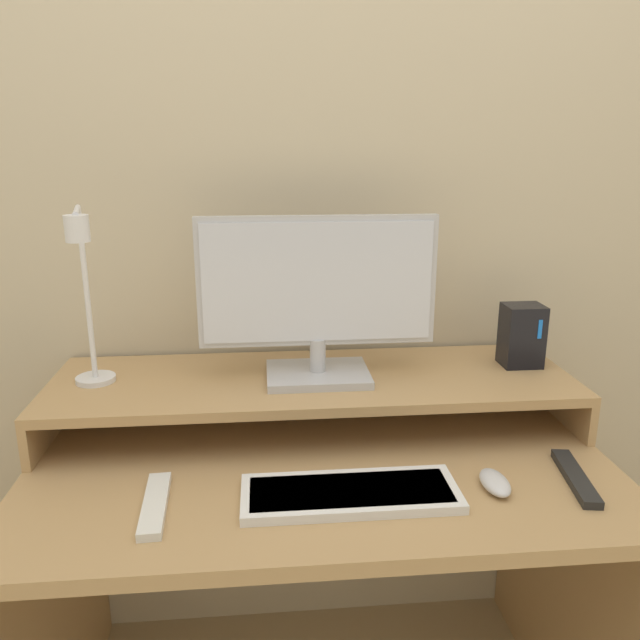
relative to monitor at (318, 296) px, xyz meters
name	(u,v)px	position (x,y,z in m)	size (l,w,h in m)	color
wall_back	(305,178)	(-0.01, 0.23, 0.24)	(6.00, 0.05, 2.50)	beige
desk	(320,538)	(-0.01, -0.16, -0.51)	(1.19, 0.71, 0.70)	tan
monitor_shelf	(313,383)	(-0.01, 0.01, -0.21)	(1.19, 0.37, 0.11)	tan
monitor	(318,296)	(0.00, 0.00, 0.00)	(0.53, 0.17, 0.37)	#BCBCC1
desk_lamp	(86,296)	(-0.48, -0.04, 0.02)	(0.10, 0.22, 0.39)	silver
router_dock	(522,335)	(0.49, 0.04, -0.12)	(0.09, 0.08, 0.15)	black
keyboard	(350,493)	(0.03, -0.33, -0.30)	(0.40, 0.15, 0.02)	white
mouse	(495,482)	(0.31, -0.32, -0.29)	(0.05, 0.10, 0.03)	silver
remote_control	(155,505)	(-0.32, -0.33, -0.30)	(0.05, 0.20, 0.02)	white
remote_secondary	(575,477)	(0.47, -0.31, -0.30)	(0.07, 0.20, 0.02)	black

